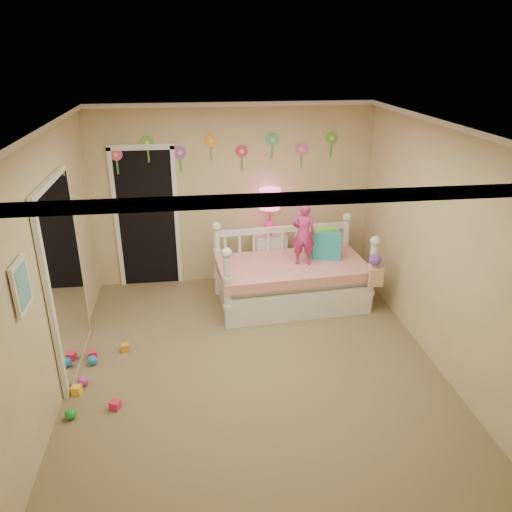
{
  "coord_description": "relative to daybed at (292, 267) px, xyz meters",
  "views": [
    {
      "loc": [
        -0.61,
        -4.6,
        3.29
      ],
      "look_at": [
        0.1,
        0.6,
        1.05
      ],
      "focal_mm": 34.73,
      "sensor_mm": 36.0,
      "label": 1
    }
  ],
  "objects": [
    {
      "name": "floor",
      "position": [
        -0.69,
        -1.35,
        -0.54
      ],
      "size": [
        4.0,
        4.5,
        0.01
      ],
      "primitive_type": "cube",
      "color": "#7F684C",
      "rests_on": "ground"
    },
    {
      "name": "ceiling",
      "position": [
        -0.69,
        -1.35,
        2.06
      ],
      "size": [
        4.0,
        4.5,
        0.01
      ],
      "primitive_type": "cube",
      "color": "white",
      "rests_on": "floor"
    },
    {
      "name": "back_wall",
      "position": [
        -0.69,
        0.9,
        0.76
      ],
      "size": [
        4.0,
        0.01,
        2.6
      ],
      "primitive_type": "cube",
      "color": "tan",
      "rests_on": "floor"
    },
    {
      "name": "left_wall",
      "position": [
        -2.69,
        -1.35,
        0.76
      ],
      "size": [
        0.01,
        4.5,
        2.6
      ],
      "primitive_type": "cube",
      "color": "tan",
      "rests_on": "floor"
    },
    {
      "name": "right_wall",
      "position": [
        1.31,
        -1.35,
        0.76
      ],
      "size": [
        0.01,
        4.5,
        2.6
      ],
      "primitive_type": "cube",
      "color": "tan",
      "rests_on": "floor"
    },
    {
      "name": "crown_molding",
      "position": [
        -0.69,
        -1.35,
        2.03
      ],
      "size": [
        4.0,
        4.5,
        0.06
      ],
      "primitive_type": null,
      "color": "white",
      "rests_on": "ceiling"
    },
    {
      "name": "daybed",
      "position": [
        0.0,
        0.0,
        0.0
      ],
      "size": [
        2.08,
        1.22,
        1.09
      ],
      "primitive_type": null,
      "rotation": [
        0.0,
        0.0,
        0.07
      ],
      "color": "white",
      "rests_on": "floor"
    },
    {
      "name": "pillow_turquoise",
      "position": [
        0.49,
        0.07,
        0.25
      ],
      "size": [
        0.4,
        0.21,
        0.38
      ],
      "primitive_type": "cube",
      "rotation": [
        0.0,
        0.0,
        -0.23
      ],
      "color": "teal",
      "rests_on": "daybed"
    },
    {
      "name": "pillow_lime",
      "position": [
        0.43,
        0.19,
        0.26
      ],
      "size": [
        0.43,
        0.21,
        0.39
      ],
      "primitive_type": "cube",
      "rotation": [
        0.0,
        0.0,
        0.15
      ],
      "color": "#7AE846",
      "rests_on": "daybed"
    },
    {
      "name": "child",
      "position": [
        0.13,
        -0.05,
        0.49
      ],
      "size": [
        0.35,
        0.27,
        0.85
      ],
      "primitive_type": "imported",
      "rotation": [
        0.0,
        0.0,
        2.9
      ],
      "color": "#CB2E83",
      "rests_on": "daybed"
    },
    {
      "name": "nightstand",
      "position": [
        -0.19,
        0.72,
        -0.16
      ],
      "size": [
        0.48,
        0.38,
        0.77
      ],
      "primitive_type": "cube",
      "rotation": [
        0.0,
        0.0,
        0.08
      ],
      "color": "white",
      "rests_on": "floor"
    },
    {
      "name": "table_lamp",
      "position": [
        -0.19,
        0.72,
        0.66
      ],
      "size": [
        0.3,
        0.3,
        0.67
      ],
      "color": "#DE1D8B",
      "rests_on": "nightstand"
    },
    {
      "name": "closet_doorway",
      "position": [
        -1.94,
        0.89,
        0.49
      ],
      "size": [
        0.9,
        0.04,
        2.07
      ],
      "primitive_type": "cube",
      "color": "black",
      "rests_on": "back_wall"
    },
    {
      "name": "flower_decals",
      "position": [
        -0.78,
        0.89,
        1.4
      ],
      "size": [
        3.4,
        0.02,
        0.5
      ],
      "primitive_type": null,
      "color": "#B2668C",
      "rests_on": "back_wall"
    },
    {
      "name": "mirror_closet",
      "position": [
        -2.65,
        -1.05,
        0.51
      ],
      "size": [
        0.07,
        1.3,
        2.1
      ],
      "primitive_type": "cube",
      "color": "white",
      "rests_on": "left_wall"
    },
    {
      "name": "wall_picture",
      "position": [
        -2.66,
        -2.25,
        1.01
      ],
      "size": [
        0.05,
        0.34,
        0.42
      ],
      "primitive_type": "cube",
      "color": "white",
      "rests_on": "left_wall"
    },
    {
      "name": "hanging_bag",
      "position": [
        0.96,
        -0.54,
        0.12
      ],
      "size": [
        0.2,
        0.16,
        0.36
      ],
      "primitive_type": null,
      "color": "beige",
      "rests_on": "daybed"
    },
    {
      "name": "toy_scatter",
      "position": [
        -2.41,
        -1.41,
        -0.49
      ],
      "size": [
        1.23,
        1.5,
        0.11
      ],
      "primitive_type": null,
      "rotation": [
        0.0,
        0.0,
        0.38
      ],
      "color": "#996666",
      "rests_on": "floor"
    }
  ]
}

